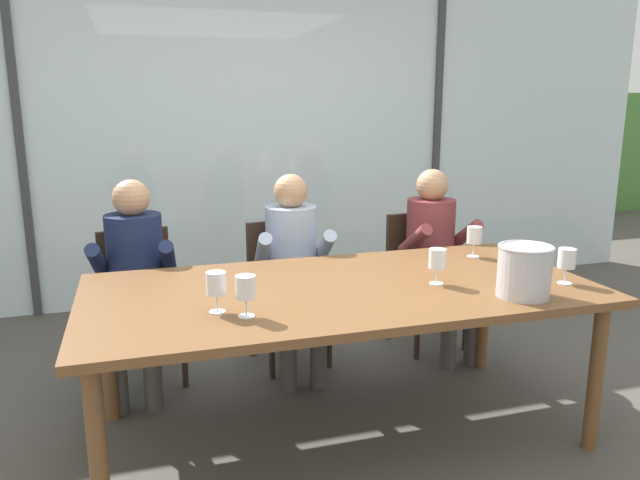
% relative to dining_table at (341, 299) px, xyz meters
% --- Properties ---
extents(ground, '(14.00, 14.00, 0.00)m').
position_rel_dining_table_xyz_m(ground, '(0.00, 1.00, -0.71)').
color(ground, '#4C4742').
extents(window_glass_panel, '(7.61, 0.03, 2.60)m').
position_rel_dining_table_xyz_m(window_glass_panel, '(0.00, 2.37, 0.59)').
color(window_glass_panel, silver).
rests_on(window_glass_panel, ground).
extents(window_mullion_left, '(0.06, 0.06, 2.60)m').
position_rel_dining_table_xyz_m(window_mullion_left, '(-1.71, 2.35, 0.59)').
color(window_mullion_left, '#38383D').
rests_on(window_mullion_left, ground).
extents(window_mullion_right, '(0.06, 0.06, 2.60)m').
position_rel_dining_table_xyz_m(window_mullion_right, '(1.71, 2.35, 0.59)').
color(window_mullion_right, '#38383D').
rests_on(window_mullion_right, ground).
extents(hillside_vineyard, '(13.61, 2.40, 1.79)m').
position_rel_dining_table_xyz_m(hillside_vineyard, '(0.00, 6.03, 0.18)').
color(hillside_vineyard, '#477A38').
rests_on(hillside_vineyard, ground).
extents(dining_table, '(2.41, 1.17, 0.77)m').
position_rel_dining_table_xyz_m(dining_table, '(0.00, 0.00, 0.00)').
color(dining_table, brown).
rests_on(dining_table, ground).
extents(chair_near_curtain, '(0.50, 0.50, 0.89)m').
position_rel_dining_table_xyz_m(chair_near_curtain, '(-0.93, 1.00, -0.19)').
color(chair_near_curtain, '#332319').
rests_on(chair_near_curtain, ground).
extents(chair_left_of_center, '(0.49, 0.49, 0.89)m').
position_rel_dining_table_xyz_m(chair_left_of_center, '(-0.04, 1.01, -0.19)').
color(chair_left_of_center, '#332319').
rests_on(chair_left_of_center, ground).
extents(chair_center, '(0.48, 0.48, 0.89)m').
position_rel_dining_table_xyz_m(chair_center, '(0.93, 1.01, -0.19)').
color(chair_center, '#332319').
rests_on(chair_center, ground).
extents(person_navy_polo, '(0.49, 0.63, 1.21)m').
position_rel_dining_table_xyz_m(person_navy_polo, '(-0.95, 0.86, -0.02)').
color(person_navy_polo, '#192347').
rests_on(person_navy_polo, ground).
extents(person_pale_blue_shirt, '(0.49, 0.63, 1.21)m').
position_rel_dining_table_xyz_m(person_pale_blue_shirt, '(-0.02, 0.86, -0.02)').
color(person_pale_blue_shirt, '#9EB2D1').
rests_on(person_pale_blue_shirt, ground).
extents(person_maroon_top, '(0.48, 0.63, 1.21)m').
position_rel_dining_table_xyz_m(person_maroon_top, '(0.96, 0.86, -0.02)').
color(person_maroon_top, brown).
rests_on(person_maroon_top, ground).
extents(ice_bucket_primary, '(0.24, 0.24, 0.24)m').
position_rel_dining_table_xyz_m(ice_bucket_primary, '(0.73, -0.39, 0.18)').
color(ice_bucket_primary, '#B7B7BC').
rests_on(ice_bucket_primary, dining_table).
extents(wine_glass_by_left_taster, '(0.08, 0.08, 0.17)m').
position_rel_dining_table_xyz_m(wine_glass_by_left_taster, '(1.05, -0.28, 0.18)').
color(wine_glass_by_left_taster, silver).
rests_on(wine_glass_by_left_taster, dining_table).
extents(wine_glass_near_bucket, '(0.08, 0.08, 0.17)m').
position_rel_dining_table_xyz_m(wine_glass_near_bucket, '(0.45, -0.10, 0.18)').
color(wine_glass_near_bucket, silver).
rests_on(wine_glass_near_bucket, dining_table).
extents(wine_glass_center_pour, '(0.08, 0.08, 0.17)m').
position_rel_dining_table_xyz_m(wine_glass_center_pour, '(-0.51, -0.29, 0.18)').
color(wine_glass_center_pour, silver).
rests_on(wine_glass_center_pour, dining_table).
extents(wine_glass_by_right_taster, '(0.08, 0.08, 0.17)m').
position_rel_dining_table_xyz_m(wine_glass_by_right_taster, '(-0.62, -0.20, 0.18)').
color(wine_glass_by_right_taster, silver).
rests_on(wine_glass_by_right_taster, dining_table).
extents(wine_glass_spare_empty, '(0.08, 0.08, 0.17)m').
position_rel_dining_table_xyz_m(wine_glass_spare_empty, '(0.90, 0.32, 0.19)').
color(wine_glass_spare_empty, silver).
rests_on(wine_glass_spare_empty, dining_table).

